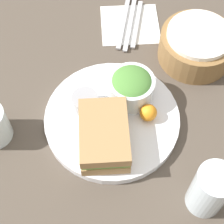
{
  "coord_description": "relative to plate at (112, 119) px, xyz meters",
  "views": [
    {
      "loc": [
        0.42,
        -0.03,
        0.75
      ],
      "look_at": [
        0.0,
        0.0,
        0.04
      ],
      "focal_mm": 60.0,
      "sensor_mm": 36.0,
      "label": 1
    }
  ],
  "objects": [
    {
      "name": "ground_plane",
      "position": [
        0.0,
        0.0,
        -0.01
      ],
      "size": [
        4.0,
        4.0,
        0.0
      ],
      "primitive_type": "plane",
      "color": "#4C4238"
    },
    {
      "name": "plate",
      "position": [
        0.0,
        0.0,
        0.0
      ],
      "size": [
        0.31,
        0.31,
        0.02
      ],
      "primitive_type": "cylinder",
      "color": "silver",
      "rests_on": "ground_plane"
    },
    {
      "name": "sandwich",
      "position": [
        0.06,
        -0.02,
        0.04
      ],
      "size": [
        0.15,
        0.1,
        0.06
      ],
      "color": "#A37A4C",
      "rests_on": "plate"
    },
    {
      "name": "salad_bowl",
      "position": [
        -0.05,
        0.05,
        0.05
      ],
      "size": [
        0.1,
        0.1,
        0.07
      ],
      "color": "white",
      "rests_on": "plate"
    },
    {
      "name": "dressing_cup",
      "position": [
        -0.03,
        -0.06,
        0.03
      ],
      "size": [
        0.06,
        0.06,
        0.04
      ],
      "primitive_type": "cylinder",
      "color": "#99999E",
      "rests_on": "plate"
    },
    {
      "name": "orange_wedge",
      "position": [
        0.01,
        0.08,
        0.03
      ],
      "size": [
        0.04,
        0.04,
        0.04
      ],
      "primitive_type": "sphere",
      "color": "orange",
      "rests_on": "plate"
    },
    {
      "name": "drink_glass",
      "position": [
        0.2,
        0.17,
        0.05
      ],
      "size": [
        0.07,
        0.07,
        0.13
      ],
      "primitive_type": "cylinder",
      "color": "silver",
      "rests_on": "ground_plane"
    },
    {
      "name": "bread_basket",
      "position": [
        -0.18,
        0.22,
        0.03
      ],
      "size": [
        0.18,
        0.18,
        0.09
      ],
      "color": "olive",
      "rests_on": "ground_plane"
    },
    {
      "name": "napkin",
      "position": [
        -0.3,
        0.07,
        -0.01
      ],
      "size": [
        0.14,
        0.15,
        0.0
      ],
      "primitive_type": "cube",
      "color": "white",
      "rests_on": "ground_plane"
    },
    {
      "name": "fork",
      "position": [
        -0.3,
        0.05,
        -0.0
      ],
      "size": [
        0.19,
        0.05,
        0.01
      ],
      "primitive_type": "cube",
      "rotation": [
        0.0,
        0.0,
        2.92
      ],
      "color": "#B2B2B7",
      "rests_on": "napkin"
    },
    {
      "name": "knife",
      "position": [
        -0.3,
        0.07,
        -0.0
      ],
      "size": [
        0.2,
        0.06,
        0.01
      ],
      "primitive_type": "cube",
      "rotation": [
        0.0,
        0.0,
        2.92
      ],
      "color": "#B2B2B7",
      "rests_on": "napkin"
    },
    {
      "name": "spoon",
      "position": [
        -0.29,
        0.08,
        -0.0
      ],
      "size": [
        0.17,
        0.05,
        0.01
      ],
      "primitive_type": "cube",
      "rotation": [
        0.0,
        0.0,
        2.92
      ],
      "color": "#B2B2B7",
      "rests_on": "napkin"
    }
  ]
}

